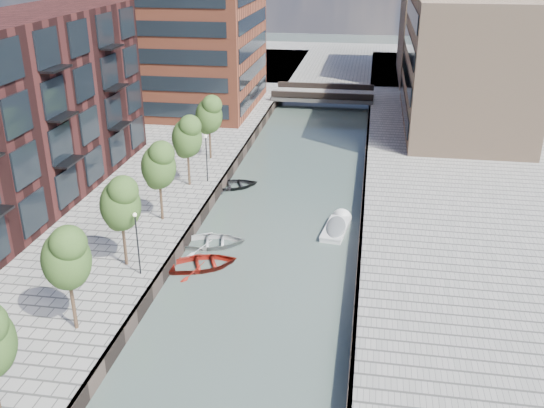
% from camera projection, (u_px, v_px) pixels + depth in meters
% --- Properties ---
extents(water, '(300.00, 300.00, 0.00)m').
position_uv_depth(water, '(291.00, 197.00, 51.24)').
color(water, '#38473F').
rests_on(water, ground).
extents(quay_right, '(20.00, 140.00, 1.00)m').
position_uv_depth(quay_right, '(488.00, 204.00, 48.65)').
color(quay_right, gray).
rests_on(quay_right, ground).
extents(quay_wall_left, '(0.25, 140.00, 1.00)m').
position_uv_depth(quay_wall_left, '(220.00, 187.00, 51.95)').
color(quay_wall_left, '#332823').
rests_on(quay_wall_left, ground).
extents(quay_wall_right, '(0.25, 140.00, 1.00)m').
position_uv_depth(quay_wall_right, '(364.00, 196.00, 50.13)').
color(quay_wall_right, '#332823').
rests_on(quay_wall_right, ground).
extents(far_closure, '(80.00, 40.00, 1.00)m').
position_uv_depth(far_closure, '(337.00, 63.00, 105.37)').
color(far_closure, gray).
rests_on(far_closure, ground).
extents(tan_block_near, '(12.00, 25.00, 14.00)m').
position_uv_depth(tan_block_near, '(465.00, 61.00, 65.59)').
color(tan_block_near, '#97775C').
rests_on(tan_block_near, quay_right).
extents(tan_block_far, '(12.00, 20.00, 16.00)m').
position_uv_depth(tan_block_far, '(444.00, 23.00, 88.73)').
color(tan_block_far, '#97775C').
rests_on(tan_block_far, quay_right).
extents(bridge, '(13.00, 6.00, 1.30)m').
position_uv_depth(bridge, '(324.00, 95.00, 79.66)').
color(bridge, gray).
rests_on(bridge, ground).
extents(tree_2, '(2.50, 2.50, 5.95)m').
position_uv_depth(tree_2, '(66.00, 256.00, 30.48)').
color(tree_2, '#382619').
rests_on(tree_2, quay_left).
extents(tree_3, '(2.50, 2.50, 5.95)m').
position_uv_depth(tree_3, '(120.00, 202.00, 36.82)').
color(tree_3, '#382619').
rests_on(tree_3, quay_left).
extents(tree_4, '(2.50, 2.50, 5.95)m').
position_uv_depth(tree_4, '(158.00, 164.00, 43.16)').
color(tree_4, '#382619').
rests_on(tree_4, quay_left).
extents(tree_5, '(2.50, 2.50, 5.95)m').
position_uv_depth(tree_5, '(187.00, 136.00, 49.50)').
color(tree_5, '#382619').
rests_on(tree_5, quay_left).
extents(tree_6, '(2.50, 2.50, 5.95)m').
position_uv_depth(tree_6, '(209.00, 114.00, 55.84)').
color(tree_6, '#382619').
rests_on(tree_6, quay_left).
extents(lamp_1, '(0.24, 0.24, 4.12)m').
position_uv_depth(lamp_1, '(137.00, 237.00, 36.44)').
color(lamp_1, black).
rests_on(lamp_1, quay_left).
extents(lamp_2, '(0.24, 0.24, 4.12)m').
position_uv_depth(lamp_2, '(206.00, 153.00, 50.92)').
color(lamp_2, black).
rests_on(lamp_2, quay_left).
extents(sloop_2, '(5.72, 5.04, 0.98)m').
position_uv_depth(sloop_2, '(202.00, 267.00, 40.21)').
color(sloop_2, maroon).
rests_on(sloop_2, ground).
extents(sloop_3, '(5.53, 4.51, 1.00)m').
position_uv_depth(sloop_3, '(212.00, 245.00, 43.11)').
color(sloop_3, '#BABAB8').
rests_on(sloop_3, ground).
extents(sloop_4, '(5.50, 4.81, 0.95)m').
position_uv_depth(sloop_4, '(232.00, 187.00, 53.30)').
color(sloop_4, black).
rests_on(sloop_4, ground).
extents(motorboat_4, '(2.15, 4.73, 1.52)m').
position_uv_depth(motorboat_4, '(337.00, 227.00, 45.43)').
color(motorboat_4, silver).
rests_on(motorboat_4, ground).
extents(car, '(2.31, 3.86, 1.23)m').
position_uv_depth(car, '(415.00, 120.00, 67.33)').
color(car, '#A3A6A8').
rests_on(car, quay_right).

